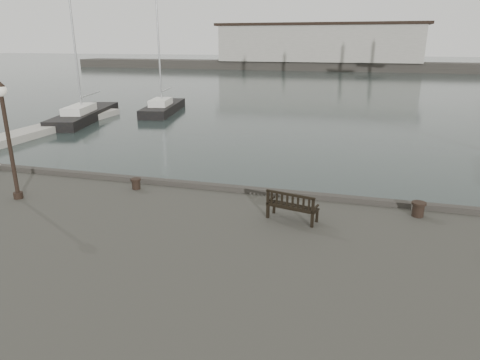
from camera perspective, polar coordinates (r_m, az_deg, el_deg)
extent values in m
plane|color=black|center=(15.44, 3.58, -7.14)|extent=(400.00, 400.00, 0.00)
cube|color=#ADA8A0|center=(33.52, -27.82, 5.09)|extent=(2.00, 24.00, 0.50)
cube|color=#383530|center=(105.87, 14.64, 14.45)|extent=(140.00, 8.00, 2.00)
cube|color=#ADA8A0|center=(106.24, 10.35, 17.45)|extent=(46.00, 9.00, 8.00)
cube|color=black|center=(106.30, 10.49, 19.76)|extent=(48.00, 9.50, 0.60)
cube|color=black|center=(12.54, 7.02, -3.57)|extent=(1.57, 0.85, 0.04)
cube|color=black|center=(12.27, 6.67, -2.93)|extent=(1.46, 0.41, 0.45)
cube|color=black|center=(12.62, 6.99, -4.43)|extent=(1.46, 0.76, 0.41)
cylinder|color=black|center=(15.56, -13.69, -0.50)|extent=(0.40, 0.40, 0.38)
cylinder|color=black|center=(13.84, 22.67, -3.62)|extent=(0.47, 0.47, 0.45)
cylinder|color=black|center=(15.64, -28.31, 3.76)|extent=(0.13, 0.13, 3.44)
cylinder|color=black|center=(16.05, -27.46, -1.82)|extent=(0.30, 0.30, 0.22)
sphere|color=silver|center=(15.36, -29.33, 10.38)|extent=(0.39, 0.39, 0.39)
cube|color=black|center=(40.12, -19.90, 7.70)|extent=(5.16, 11.55, 1.40)
cube|color=silver|center=(39.97, -20.05, 9.10)|extent=(2.55, 4.23, 0.60)
cylinder|color=#B2B5B7|center=(39.60, -21.08, 18.22)|extent=(0.16, 0.16, 13.34)
cube|color=black|center=(42.48, -10.15, 9.00)|extent=(4.07, 9.26, 1.40)
cube|color=silver|center=(42.34, -10.23, 10.34)|extent=(2.15, 3.38, 0.60)
cylinder|color=#B2B5B7|center=(42.00, -10.60, 16.68)|extent=(0.16, 0.16, 9.97)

